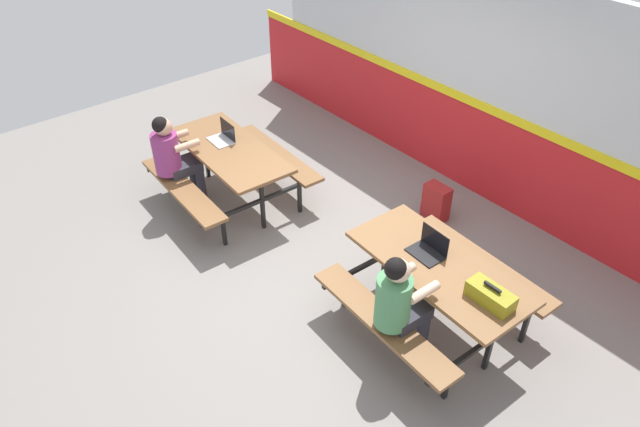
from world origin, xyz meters
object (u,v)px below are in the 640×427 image
at_px(picnic_table_left, 230,161).
at_px(picnic_table_right, 437,279).
at_px(toolbox_grey, 491,295).
at_px(backpack_dark, 437,202).
at_px(laptop_silver, 223,137).
at_px(student_nearer, 173,154).
at_px(laptop_dark, 429,249).
at_px(student_further, 400,301).

bearing_deg(picnic_table_left, picnic_table_right, 6.85).
distance_m(picnic_table_right, toolbox_grey, 0.61).
height_order(toolbox_grey, backpack_dark, toolbox_grey).
relative_size(laptop_silver, toolbox_grey, 0.83).
bearing_deg(picnic_table_right, student_nearer, -164.58).
relative_size(picnic_table_left, backpack_dark, 3.94).
bearing_deg(laptop_dark, student_nearer, -162.98).
relative_size(student_further, toolbox_grey, 3.02).
bearing_deg(backpack_dark, picnic_table_right, -49.98).
xyz_separation_m(laptop_silver, toolbox_grey, (3.63, 0.27, 0.02)).
relative_size(picnic_table_left, laptop_dark, 5.25).
bearing_deg(toolbox_grey, laptop_silver, -175.72).
relative_size(laptop_silver, backpack_dark, 0.75).
bearing_deg(picnic_table_left, student_further, -4.19).
bearing_deg(laptop_silver, toolbox_grey, 4.28).
bearing_deg(picnic_table_left, toolbox_grey, 5.29).
xyz_separation_m(picnic_table_right, student_nearer, (-3.21, -0.89, 0.13)).
bearing_deg(laptop_silver, backpack_dark, 38.62).
xyz_separation_m(student_nearer, laptop_dark, (3.04, 0.93, 0.08)).
xyz_separation_m(picnic_table_left, picnic_table_right, (2.87, 0.35, 0.00)).
relative_size(toolbox_grey, backpack_dark, 0.91).
xyz_separation_m(student_nearer, laptop_silver, (0.14, 0.59, 0.08)).
bearing_deg(student_nearer, picnic_table_left, 57.96).
relative_size(picnic_table_left, laptop_silver, 5.25).
bearing_deg(backpack_dark, student_further, -58.08).
distance_m(picnic_table_left, backpack_dark, 2.45).
bearing_deg(picnic_table_left, student_nearer, -122.04).
height_order(picnic_table_right, toolbox_grey, toolbox_grey).
distance_m(laptop_silver, backpack_dark, 2.61).
relative_size(picnic_table_right, student_nearer, 1.44).
relative_size(picnic_table_right, backpack_dark, 3.94).
bearing_deg(picnic_table_right, toolbox_grey, -2.73).
height_order(picnic_table_left, picnic_table_right, same).
bearing_deg(student_nearer, picnic_table_right, 15.42).
xyz_separation_m(student_further, laptop_dark, (-0.24, 0.61, 0.08)).
height_order(student_nearer, laptop_silver, student_nearer).
bearing_deg(backpack_dark, toolbox_grey, -38.67).
xyz_separation_m(student_further, backpack_dark, (-1.15, 1.85, -0.49)).
height_order(laptop_silver, backpack_dark, laptop_silver).
relative_size(laptop_silver, laptop_dark, 1.00).
bearing_deg(student_nearer, laptop_silver, 76.24).
bearing_deg(toolbox_grey, laptop_dark, 174.35).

